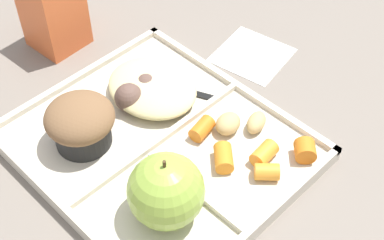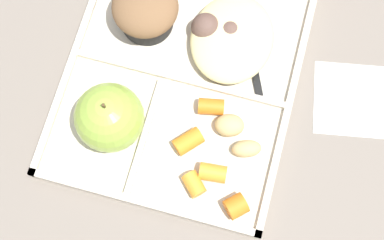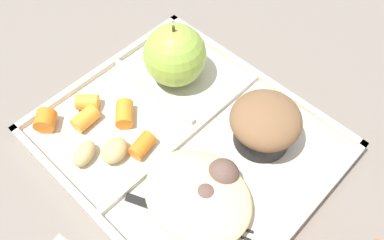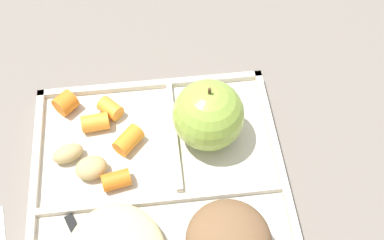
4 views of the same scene
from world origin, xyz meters
The scene contains 15 objects.
ground centered at (0.00, 0.00, 0.00)m, with size 6.00×6.00×0.00m, color slate.
lunch_tray centered at (0.00, 0.00, 0.01)m, with size 0.32×0.28×0.02m.
green_apple centered at (-0.08, 0.06, 0.05)m, with size 0.08×0.08×0.09m.
bran_muffin centered at (0.06, 0.06, 0.05)m, with size 0.08×0.08×0.06m.
carrot_slice_diagonal centered at (-0.03, -0.05, 0.02)m, with size 0.02×0.02×0.03m, color orange.
carrot_slice_back centered at (-0.10, -0.07, 0.02)m, with size 0.02×0.02×0.03m, color orange.
carrot_slice_edge centered at (-0.14, -0.10, 0.02)m, with size 0.02×0.02×0.02m, color orange.
carrot_slice_center centered at (-0.12, -0.05, 0.02)m, with size 0.02×0.02×0.03m, color orange.
carrot_slice_large centered at (-0.08, -0.03, 0.02)m, with size 0.02×0.02×0.03m, color orange.
potato_chunk_large centered at (-0.04, -0.07, 0.02)m, with size 0.04×0.03×0.02m, color tan.
potato_chunk_small centered at (-0.07, -0.10, 0.02)m, with size 0.04×0.02×0.02m, color tan.
egg_noodle_pile centered at (0.06, -0.05, 0.03)m, with size 0.12×0.10×0.03m, color beige.
meatball_side centered at (0.07, -0.01, 0.03)m, with size 0.04×0.04×0.04m, color brown.
meatball_center centered at (0.07, -0.04, 0.03)m, with size 0.03×0.03×0.03m, color brown.
plastic_fork centered at (0.08, -0.07, 0.01)m, with size 0.14×0.07×0.00m.
Camera 3 is at (0.19, -0.18, 0.42)m, focal length 37.88 mm.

